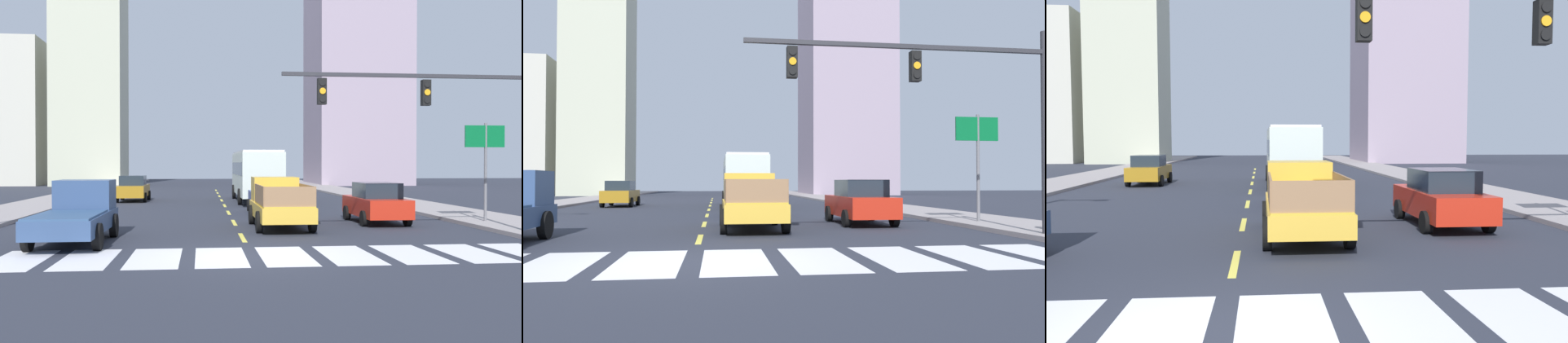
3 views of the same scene
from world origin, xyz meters
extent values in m
plane|color=#292C37|center=(0.00, 0.00, 0.00)|extent=(160.00, 160.00, 0.00)
cube|color=gray|center=(11.09, 18.00, 0.07)|extent=(3.67, 110.00, 0.15)
cube|color=gray|center=(-11.09, 18.00, 0.07)|extent=(3.67, 110.00, 0.15)
cube|color=silver|center=(-6.13, 0.00, 0.00)|extent=(1.36, 3.38, 0.01)
cube|color=silver|center=(-4.38, 0.00, 0.00)|extent=(1.36, 3.38, 0.01)
cube|color=silver|center=(-2.63, 0.00, 0.00)|extent=(1.36, 3.38, 0.01)
cube|color=silver|center=(-0.88, 0.00, 0.00)|extent=(1.36, 3.38, 0.01)
cube|color=silver|center=(0.88, 0.00, 0.00)|extent=(1.36, 3.38, 0.01)
cube|color=silver|center=(2.63, 0.00, 0.00)|extent=(1.36, 3.38, 0.01)
cube|color=silver|center=(4.38, 0.00, 0.00)|extent=(1.36, 3.38, 0.01)
cube|color=silver|center=(6.13, 0.00, 0.00)|extent=(1.36, 3.38, 0.01)
cube|color=#E0CF4C|center=(0.00, 4.00, 0.00)|extent=(0.16, 2.40, 0.01)
cube|color=#E0CF4C|center=(0.00, 9.00, 0.00)|extent=(0.16, 2.40, 0.01)
cube|color=#E0CF4C|center=(0.00, 14.00, 0.00)|extent=(0.16, 2.40, 0.01)
cube|color=#E0CF4C|center=(0.00, 19.00, 0.00)|extent=(0.16, 2.40, 0.01)
cube|color=#E0CF4C|center=(0.00, 24.00, 0.00)|extent=(0.16, 2.40, 0.01)
cube|color=#E0CF4C|center=(0.00, 29.00, 0.00)|extent=(0.16, 2.40, 0.01)
cube|color=#E0CF4C|center=(0.00, 34.00, 0.00)|extent=(0.16, 2.40, 0.01)
cube|color=#E0CF4C|center=(0.00, 39.00, 0.00)|extent=(0.16, 2.40, 0.01)
cube|color=gold|center=(1.67, 6.77, 0.68)|extent=(1.96, 5.20, 0.56)
cube|color=gold|center=(1.67, 8.47, 1.46)|extent=(1.84, 1.60, 1.00)
cube|color=#19232D|center=(1.67, 8.91, 1.64)|extent=(1.72, 0.08, 0.56)
cube|color=gold|center=(1.67, 5.82, 0.99)|extent=(1.84, 3.30, 0.06)
cylinder|color=black|center=(0.69, 8.33, 0.40)|extent=(0.22, 0.80, 0.80)
cylinder|color=black|center=(2.65, 8.33, 0.40)|extent=(0.22, 0.80, 0.80)
cylinder|color=black|center=(0.69, 5.21, 0.40)|extent=(0.22, 0.80, 0.80)
cylinder|color=black|center=(2.65, 5.21, 0.40)|extent=(0.22, 0.80, 0.80)
cube|color=#8F6946|center=(0.77, 5.82, 1.37)|extent=(0.06, 3.17, 0.70)
cube|color=#8F6946|center=(2.58, 5.82, 1.37)|extent=(0.06, 3.17, 0.70)
cube|color=#8F6946|center=(1.67, 4.24, 1.37)|extent=(1.80, 0.06, 0.70)
cube|color=navy|center=(-5.36, 3.08, 0.68)|extent=(1.96, 5.20, 0.56)
cube|color=navy|center=(-5.36, 4.78, 1.46)|extent=(1.84, 1.60, 1.00)
cube|color=#19232D|center=(-5.36, 5.22, 1.64)|extent=(1.72, 0.08, 0.56)
cube|color=navy|center=(-5.36, 2.13, 0.99)|extent=(1.84, 3.30, 0.06)
cylinder|color=black|center=(-6.34, 4.64, 0.40)|extent=(0.22, 0.80, 0.80)
cylinder|color=black|center=(-4.38, 4.64, 0.40)|extent=(0.22, 0.80, 0.80)
cylinder|color=black|center=(-6.34, 1.52, 0.40)|extent=(0.22, 0.80, 0.80)
cylinder|color=black|center=(-4.38, 1.52, 0.40)|extent=(0.22, 0.80, 0.80)
cube|color=silver|center=(2.20, 22.48, 1.85)|extent=(2.50, 10.80, 2.70)
cube|color=#19232D|center=(2.20, 22.48, 2.20)|extent=(2.52, 9.94, 0.80)
cube|color=silver|center=(2.20, 22.48, 3.26)|extent=(2.40, 10.37, 0.12)
cylinder|color=black|center=(0.95, 25.83, 0.50)|extent=(0.22, 1.00, 1.00)
cylinder|color=black|center=(3.45, 25.83, 0.50)|extent=(0.22, 1.00, 1.00)
cylinder|color=black|center=(0.95, 19.51, 0.50)|extent=(0.22, 1.00, 1.00)
cylinder|color=black|center=(3.45, 19.51, 0.50)|extent=(0.22, 1.00, 1.00)
cube|color=red|center=(6.00, 8.33, 0.70)|extent=(1.80, 4.40, 0.76)
cube|color=#1E2833|center=(6.00, 8.18, 1.40)|extent=(1.58, 2.11, 0.64)
cylinder|color=black|center=(5.10, 9.69, 0.32)|extent=(0.22, 0.64, 0.64)
cylinder|color=black|center=(6.90, 9.69, 0.32)|extent=(0.22, 0.64, 0.64)
cylinder|color=black|center=(5.10, 6.97, 0.32)|extent=(0.22, 0.64, 0.64)
cylinder|color=black|center=(6.90, 6.97, 0.32)|extent=(0.22, 0.64, 0.64)
cube|color=#A5741A|center=(-5.94, 23.78, 0.70)|extent=(1.80, 4.40, 0.76)
cube|color=#1E2833|center=(-5.94, 23.63, 1.40)|extent=(1.58, 2.11, 0.64)
cylinder|color=black|center=(-6.84, 25.14, 0.32)|extent=(0.22, 0.64, 0.64)
cylinder|color=black|center=(-5.04, 25.14, 0.32)|extent=(0.22, 0.64, 0.64)
cylinder|color=black|center=(-6.84, 22.41, 0.32)|extent=(0.22, 0.64, 0.64)
cylinder|color=black|center=(-5.04, 22.41, 0.32)|extent=(0.22, 0.64, 0.64)
cube|color=navy|center=(2.06, 13.68, 0.70)|extent=(1.80, 4.40, 0.76)
cube|color=#1E2833|center=(2.06, 13.53, 1.40)|extent=(1.58, 2.11, 0.64)
cylinder|color=black|center=(1.16, 15.04, 0.32)|extent=(0.22, 0.64, 0.64)
cylinder|color=black|center=(2.96, 15.04, 0.32)|extent=(0.22, 0.64, 0.64)
cylinder|color=black|center=(1.16, 12.31, 0.32)|extent=(0.22, 0.64, 0.64)
cylinder|color=black|center=(2.96, 12.31, 0.32)|extent=(0.22, 0.64, 0.64)
cube|color=#2D2D33|center=(5.52, 2.75, 5.40)|extent=(8.68, 0.12, 0.12)
cube|color=black|center=(5.95, 2.75, 4.85)|extent=(0.28, 0.24, 0.84)
cylinder|color=black|center=(5.95, 2.62, 5.11)|extent=(0.20, 0.04, 0.20)
cylinder|color=orange|center=(5.95, 2.62, 4.85)|extent=(0.20, 0.04, 0.20)
cylinder|color=black|center=(5.95, 2.62, 4.59)|extent=(0.20, 0.04, 0.20)
cube|color=black|center=(2.48, 2.75, 4.85)|extent=(0.28, 0.24, 0.84)
cylinder|color=black|center=(2.48, 2.62, 5.11)|extent=(0.20, 0.04, 0.20)
cylinder|color=orange|center=(2.48, 2.62, 4.85)|extent=(0.20, 0.04, 0.20)
cylinder|color=black|center=(2.48, 2.62, 4.59)|extent=(0.20, 0.04, 0.20)
cylinder|color=slate|center=(10.31, 7.17, 2.10)|extent=(0.12, 0.12, 4.20)
cube|color=#075F2C|center=(10.26, 7.15, 3.65)|extent=(1.70, 0.06, 0.90)
cube|color=#9E8B9D|center=(17.56, 53.66, 14.33)|extent=(11.01, 11.59, 28.65)
cube|color=beige|center=(-23.72, 55.16, 8.47)|extent=(7.88, 8.67, 16.93)
cube|color=beige|center=(-14.21, 53.09, 17.04)|extent=(7.78, 7.72, 34.09)
camera|label=1|loc=(-1.39, -15.46, 2.52)|focal=39.58mm
camera|label=2|loc=(0.50, -10.10, 1.63)|focal=33.53mm
camera|label=3|loc=(0.57, -6.79, 2.60)|focal=35.37mm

